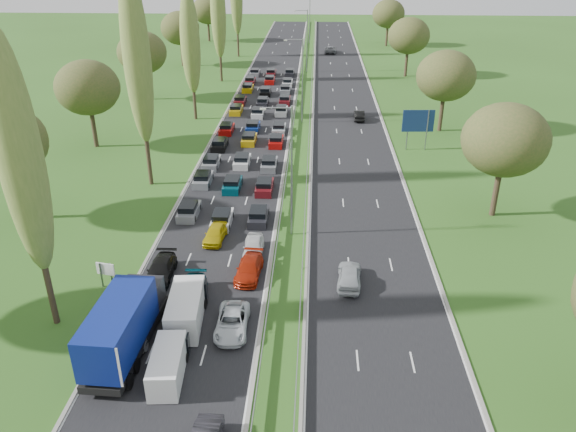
{
  "coord_description": "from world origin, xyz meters",
  "views": [
    {
      "loc": [
        6.43,
        -2.36,
        24.33
      ],
      "look_at": [
        4.14,
        43.69,
        1.5
      ],
      "focal_mm": 35.0,
      "sensor_mm": 36.0,
      "label": 1
    }
  ],
  "objects_px": {
    "near_car_3": "(161,270)",
    "info_sign": "(106,272)",
    "blue_lorry": "(124,324)",
    "direction_sign": "(418,123)",
    "white_van_front": "(168,363)",
    "white_van_rear": "(187,307)",
    "near_car_2": "(134,326)"
  },
  "relations": [
    {
      "from": "blue_lorry",
      "to": "white_van_rear",
      "type": "bearing_deg",
      "value": 48.55
    },
    {
      "from": "blue_lorry",
      "to": "info_sign",
      "type": "distance_m",
      "value": 8.34
    },
    {
      "from": "near_car_3",
      "to": "white_van_front",
      "type": "distance_m",
      "value": 11.55
    },
    {
      "from": "info_sign",
      "to": "near_car_2",
      "type": "bearing_deg",
      "value": -56.22
    },
    {
      "from": "blue_lorry",
      "to": "near_car_2",
      "type": "bearing_deg",
      "value": 91.46
    },
    {
      "from": "blue_lorry",
      "to": "direction_sign",
      "type": "xyz_separation_m",
      "value": [
        24.94,
        40.5,
        1.46
      ]
    },
    {
      "from": "blue_lorry",
      "to": "info_sign",
      "type": "height_order",
      "value": "blue_lorry"
    },
    {
      "from": "info_sign",
      "to": "direction_sign",
      "type": "bearing_deg",
      "value": 49.01
    },
    {
      "from": "white_van_rear",
      "to": "direction_sign",
      "type": "bearing_deg",
      "value": 55.16
    },
    {
      "from": "white_van_front",
      "to": "direction_sign",
      "type": "relative_size",
      "value": 0.89
    },
    {
      "from": "near_car_2",
      "to": "direction_sign",
      "type": "height_order",
      "value": "direction_sign"
    },
    {
      "from": "blue_lorry",
      "to": "direction_sign",
      "type": "relative_size",
      "value": 1.86
    },
    {
      "from": "blue_lorry",
      "to": "near_car_3",
      "type": "bearing_deg",
      "value": 92.86
    },
    {
      "from": "white_van_front",
      "to": "white_van_rear",
      "type": "bearing_deg",
      "value": 86.12
    },
    {
      "from": "white_van_front",
      "to": "info_sign",
      "type": "relative_size",
      "value": 2.21
    },
    {
      "from": "near_car_3",
      "to": "info_sign",
      "type": "height_order",
      "value": "info_sign"
    },
    {
      "from": "white_van_front",
      "to": "info_sign",
      "type": "height_order",
      "value": "info_sign"
    },
    {
      "from": "white_van_rear",
      "to": "direction_sign",
      "type": "xyz_separation_m",
      "value": [
        21.69,
        37.15,
        2.43
      ]
    },
    {
      "from": "near_car_2",
      "to": "direction_sign",
      "type": "xyz_separation_m",
      "value": [
        24.91,
        38.97,
        2.79
      ]
    },
    {
      "from": "info_sign",
      "to": "direction_sign",
      "type": "height_order",
      "value": "direction_sign"
    },
    {
      "from": "near_car_3",
      "to": "white_van_rear",
      "type": "xyz_separation_m",
      "value": [
        3.29,
        -5.5,
        0.42
      ]
    },
    {
      "from": "near_car_2",
      "to": "near_car_3",
      "type": "height_order",
      "value": "near_car_2"
    },
    {
      "from": "near_car_2",
      "to": "white_van_rear",
      "type": "xyz_separation_m",
      "value": [
        3.22,
        1.82,
        0.37
      ]
    },
    {
      "from": "near_car_2",
      "to": "blue_lorry",
      "type": "relative_size",
      "value": 0.56
    },
    {
      "from": "white_van_rear",
      "to": "near_car_2",
      "type": "bearing_deg",
      "value": -155.09
    },
    {
      "from": "white_van_front",
      "to": "white_van_rear",
      "type": "xyz_separation_m",
      "value": [
        -0.05,
        5.55,
        0.18
      ]
    },
    {
      "from": "near_car_3",
      "to": "direction_sign",
      "type": "distance_m",
      "value": 40.41
    },
    {
      "from": "direction_sign",
      "to": "info_sign",
      "type": "bearing_deg",
      "value": -130.99
    },
    {
      "from": "white_van_rear",
      "to": "blue_lorry",
      "type": "bearing_deg",
      "value": -138.62
    },
    {
      "from": "near_car_3",
      "to": "direction_sign",
      "type": "height_order",
      "value": "direction_sign"
    },
    {
      "from": "near_car_3",
      "to": "direction_sign",
      "type": "relative_size",
      "value": 0.93
    },
    {
      "from": "blue_lorry",
      "to": "direction_sign",
      "type": "distance_m",
      "value": 47.59
    }
  ]
}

